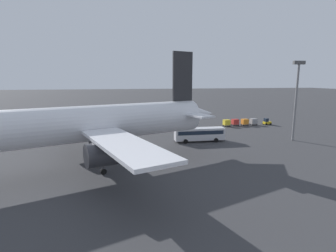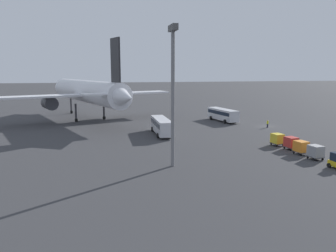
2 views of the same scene
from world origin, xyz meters
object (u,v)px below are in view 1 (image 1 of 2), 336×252
(shuttle_bus_near, at_px, (135,122))
(shuttle_bus_far, at_px, (199,133))
(cargo_cart_orange, at_px, (245,122))
(cargo_cart_red, at_px, (235,122))
(cargo_cart_yellow, at_px, (227,123))
(baggage_tug, at_px, (267,122))
(cargo_cart_grey, at_px, (253,121))
(worker_person, at_px, (168,121))
(airplane, at_px, (85,125))

(shuttle_bus_near, distance_m, shuttle_bus_far, 23.14)
(cargo_cart_orange, bearing_deg, cargo_cart_red, -5.76)
(shuttle_bus_near, height_order, cargo_cart_red, shuttle_bus_near)
(cargo_cart_yellow, bearing_deg, cargo_cart_red, -168.90)
(shuttle_bus_far, relative_size, baggage_tug, 4.60)
(baggage_tug, xyz_separation_m, cargo_cart_grey, (4.57, -0.10, 0.25))
(worker_person, xyz_separation_m, cargo_cart_orange, (-22.95, 7.43, 0.32))
(cargo_cart_grey, height_order, cargo_cart_yellow, same)
(shuttle_bus_far, relative_size, cargo_cart_yellow, 5.40)
(shuttle_bus_near, bearing_deg, baggage_tug, 169.17)
(shuttle_bus_far, bearing_deg, cargo_cart_orange, -137.81)
(shuttle_bus_far, distance_m, cargo_cart_orange, 27.01)
(cargo_cart_orange, bearing_deg, worker_person, -17.93)
(shuttle_bus_far, height_order, cargo_cart_red, shuttle_bus_far)
(shuttle_bus_near, distance_m, cargo_cart_orange, 34.07)
(airplane, bearing_deg, cargo_cart_grey, -165.05)
(airplane, distance_m, worker_person, 45.42)
(shuttle_bus_near, relative_size, cargo_cart_yellow, 5.24)
(baggage_tug, xyz_separation_m, cargo_cart_orange, (7.66, 0.14, 0.25))
(shuttle_bus_far, relative_size, worker_person, 6.70)
(shuttle_bus_far, relative_size, cargo_cart_red, 5.40)
(worker_person, bearing_deg, cargo_cart_orange, 162.07)
(baggage_tug, distance_m, cargo_cart_yellow, 13.84)
(baggage_tug, distance_m, worker_person, 31.47)
(worker_person, xyz_separation_m, cargo_cart_yellow, (-16.78, 7.72, 0.32))
(cargo_cart_red, bearing_deg, cargo_cart_orange, 174.24)
(worker_person, bearing_deg, cargo_cart_red, 160.29)
(airplane, relative_size, shuttle_bus_near, 4.51)
(shuttle_bus_near, relative_size, cargo_cart_grey, 5.24)
(shuttle_bus_far, relative_size, cargo_cart_grey, 5.40)
(shuttle_bus_near, xyz_separation_m, cargo_cart_yellow, (-27.87, 1.39, -0.69))
(baggage_tug, distance_m, cargo_cart_red, 10.75)
(shuttle_bus_far, bearing_deg, cargo_cart_red, -132.63)
(cargo_cart_grey, bearing_deg, shuttle_bus_far, 37.22)
(shuttle_bus_far, distance_m, cargo_cart_red, 24.98)
(cargo_cart_yellow, bearing_deg, cargo_cart_orange, -177.27)
(shuttle_bus_far, bearing_deg, worker_person, -82.88)
(cargo_cart_grey, height_order, cargo_cart_orange, same)
(airplane, xyz_separation_m, worker_person, (-21.18, -39.66, -6.44))
(shuttle_bus_far, xyz_separation_m, cargo_cart_yellow, (-14.27, -17.34, -0.74))
(airplane, height_order, shuttle_bus_near, airplane)
(shuttle_bus_near, bearing_deg, shuttle_bus_far, 116.46)
(cargo_cart_grey, relative_size, cargo_cart_red, 1.00)
(cargo_cart_red, height_order, cargo_cart_yellow, same)
(cargo_cart_red, bearing_deg, shuttle_bus_far, 45.95)
(cargo_cart_red, relative_size, cargo_cart_yellow, 1.00)
(worker_person, height_order, cargo_cart_grey, cargo_cart_grey)
(shuttle_bus_far, height_order, baggage_tug, shuttle_bus_far)
(cargo_cart_yellow, bearing_deg, worker_person, -24.71)
(airplane, xyz_separation_m, cargo_cart_yellow, (-37.96, -31.94, -6.11))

